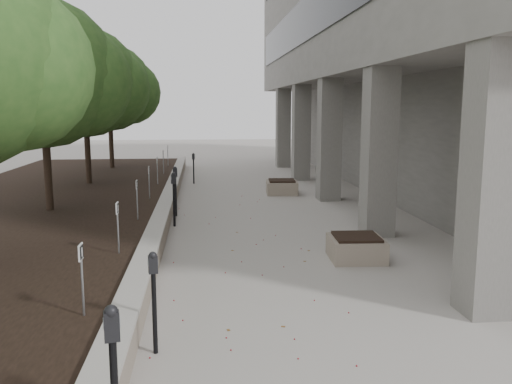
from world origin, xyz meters
TOP-DOWN VIEW (x-y plane):
  - ground at (0.00, 0.00)m, footprint 90.00×90.00m
  - retaining_wall at (-1.82, 9.00)m, footprint 0.39×26.00m
  - planting_bed at (-5.50, 9.00)m, footprint 7.00×26.00m
  - crabapple_tree_3 at (-4.80, 8.00)m, footprint 4.60×4.00m
  - crabapple_tree_4 at (-4.80, 13.00)m, footprint 4.60×4.00m
  - crabapple_tree_5 at (-4.80, 18.00)m, footprint 4.60×4.00m
  - parking_sign_2 at (-2.35, 0.50)m, footprint 0.04×0.22m
  - parking_sign_3 at (-2.35, 3.50)m, footprint 0.04×0.22m
  - parking_sign_4 at (-2.35, 6.50)m, footprint 0.04×0.22m
  - parking_sign_5 at (-2.35, 9.50)m, footprint 0.04×0.22m
  - parking_sign_6 at (-2.35, 12.50)m, footprint 0.04×0.22m
  - parking_sign_7 at (-2.35, 15.50)m, footprint 0.04×0.22m
  - parking_sign_8 at (-2.35, 18.50)m, footprint 0.04×0.22m
  - parking_meter_2 at (-1.41, 0.16)m, footprint 0.15×0.12m
  - parking_meter_3 at (-1.55, 8.78)m, footprint 0.14×0.10m
  - parking_meter_4 at (-1.53, 7.45)m, footprint 0.16×0.14m
  - parking_meter_5 at (-1.13, 15.25)m, footprint 0.14×0.11m
  - planter_front at (2.31, 4.00)m, footprint 1.13×1.13m
  - planter_back at (2.04, 12.38)m, footprint 1.16×1.16m
  - berry_scatter at (-0.10, 5.00)m, footprint 3.30×14.10m

SIDE VIEW (x-z plane):
  - ground at x=0.00m, z-range 0.00..0.00m
  - berry_scatter at x=-0.10m, z-range 0.00..0.02m
  - planting_bed at x=-5.50m, z-range 0.00..0.40m
  - planter_front at x=2.31m, z-range 0.00..0.50m
  - retaining_wall at x=-1.82m, z-range 0.00..0.50m
  - planter_back at x=2.04m, z-range 0.00..0.51m
  - parking_meter_5 at x=-1.13m, z-range 0.00..1.25m
  - parking_meter_2 at x=-1.41m, z-range 0.00..1.32m
  - parking_meter_4 at x=-1.53m, z-range 0.00..1.42m
  - parking_meter_3 at x=-1.55m, z-range 0.00..1.42m
  - parking_sign_2 at x=-2.35m, z-range 0.40..1.36m
  - parking_sign_3 at x=-2.35m, z-range 0.40..1.36m
  - parking_sign_4 at x=-2.35m, z-range 0.40..1.36m
  - parking_sign_5 at x=-2.35m, z-range 0.40..1.36m
  - parking_sign_6 at x=-2.35m, z-range 0.40..1.36m
  - parking_sign_7 at x=-2.35m, z-range 0.40..1.36m
  - parking_sign_8 at x=-2.35m, z-range 0.40..1.36m
  - crabapple_tree_3 at x=-4.80m, z-range 0.40..5.84m
  - crabapple_tree_4 at x=-4.80m, z-range 0.40..5.84m
  - crabapple_tree_5 at x=-4.80m, z-range 0.40..5.84m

